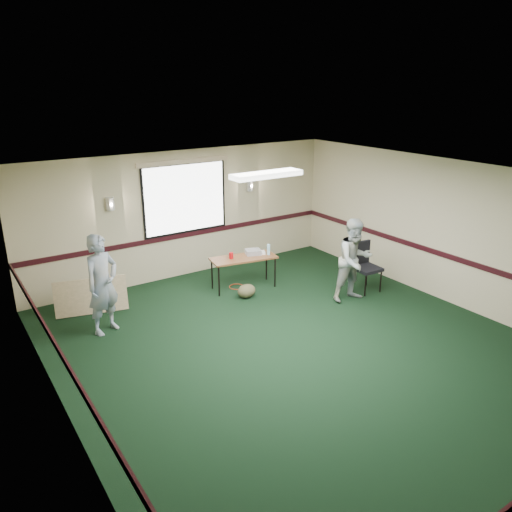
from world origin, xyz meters
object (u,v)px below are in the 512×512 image
conference_chair (364,262)px  person_left (102,284)px  person_right (355,260)px  projector (253,252)px  folding_table (244,259)px

conference_chair → person_left: bearing=170.6°
person_right → projector: bearing=130.1°
projector → person_right: (1.18, -1.71, 0.10)m
folding_table → person_right: 2.21m
conference_chair → person_right: bearing=-150.9°
projector → person_left: 3.23m
conference_chair → person_left: 5.05m
folding_table → person_right: (1.44, -1.67, 0.20)m
conference_chair → person_right: 0.64m
conference_chair → person_right: size_ratio=0.61×
person_left → person_right: person_left is taller
projector → person_left: bearing=-154.5°
conference_chair → folding_table: bearing=147.8°
folding_table → person_right: size_ratio=0.86×
projector → person_right: 2.08m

